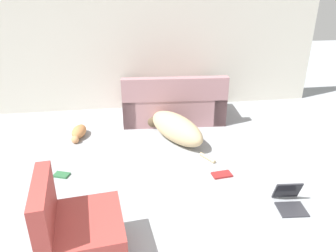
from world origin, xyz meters
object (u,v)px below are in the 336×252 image
book_green (62,175)px  side_chair (80,236)px  couch (173,103)px  dog (175,128)px  cat (79,132)px  book_red (222,175)px  laptop_open (289,198)px

book_green → side_chair: size_ratio=0.25×
couch → side_chair: bearing=71.0°
dog → cat: (-1.41, 0.29, -0.12)m
book_red → book_green: bearing=171.9°
laptop_open → side_chair: side_chair is taller
laptop_open → book_green: size_ratio=1.71×
couch → laptop_open: size_ratio=4.69×
couch → book_red: bearing=103.9°
couch → book_green: size_ratio=8.03×
book_red → side_chair: 1.93m
side_chair → book_red: bearing=-60.8°
cat → book_green: cat is taller
laptop_open → book_red: laptop_open is taller
side_chair → laptop_open: bearing=-83.6°
laptop_open → side_chair: 2.16m
dog → book_red: 1.12m
couch → cat: (-1.51, -0.50, -0.20)m
book_red → book_green: size_ratio=1.18×
dog → book_red: dog is taller
cat → laptop_open: laptop_open is taller
dog → side_chair: 2.42m
couch → cat: couch is taller
book_green → laptop_open: bearing=-20.2°
couch → dog: size_ratio=1.20×
couch → dog: couch is taller
book_red → dog: bearing=112.1°
laptop_open → cat: bearing=145.3°
couch → cat: bearing=22.2°
cat → book_red: 2.25m
couch → dog: bearing=86.7°
book_red → side_chair: side_chair is taller
dog → book_green: size_ratio=6.68×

